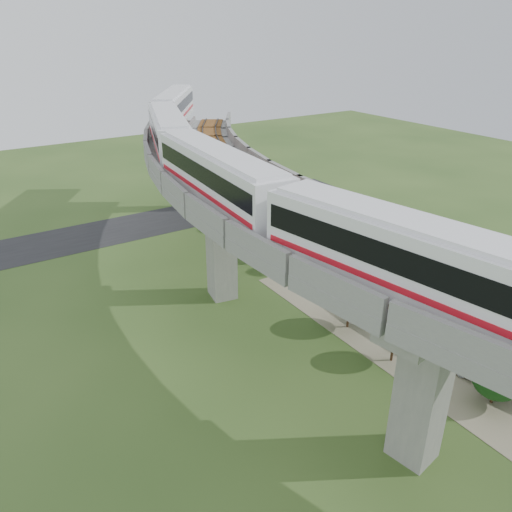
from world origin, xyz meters
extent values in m
plane|color=#345020|center=(0.00, 0.00, 0.00)|extent=(160.00, 160.00, 0.00)
cube|color=gray|center=(14.00, -2.00, 0.02)|extent=(18.00, 26.00, 0.04)
cube|color=#232326|center=(0.00, 30.00, 0.01)|extent=(60.00, 8.00, 0.03)
cube|color=#99968E|center=(9.12, 31.80, 4.20)|extent=(2.86, 2.93, 8.40)
cube|color=#99968E|center=(9.12, 31.80, 9.00)|extent=(7.21, 5.74, 1.20)
cube|color=#99968E|center=(0.91, 10.42, 4.20)|extent=(2.35, 2.51, 8.40)
cube|color=#99968E|center=(0.91, 10.42, 9.00)|extent=(7.31, 3.58, 1.20)
cube|color=#99968E|center=(0.91, -10.42, 4.20)|extent=(2.35, 2.51, 8.40)
cube|color=#99968E|center=(0.91, -10.42, 9.00)|extent=(7.31, 3.58, 1.20)
cube|color=gray|center=(6.19, 26.54, 10.00)|extent=(16.42, 20.91, 0.80)
cube|color=gray|center=(2.33, 28.44, 10.90)|extent=(8.66, 17.08, 1.00)
cube|color=gray|center=(10.04, 24.64, 10.90)|extent=(8.66, 17.08, 1.00)
cube|color=brown|center=(4.21, 27.51, 10.46)|extent=(10.68, 18.08, 0.12)
cube|color=black|center=(4.21, 27.51, 10.58)|extent=(9.69, 17.59, 0.12)
cube|color=brown|center=(8.16, 25.56, 10.46)|extent=(10.68, 18.08, 0.12)
cube|color=black|center=(8.16, 25.56, 10.58)|extent=(9.69, 17.59, 0.12)
cube|color=gray|center=(0.70, 9.13, 10.00)|extent=(11.77, 20.03, 0.80)
cube|color=gray|center=(-3.55, 9.78, 10.90)|extent=(3.22, 18.71, 1.00)
cube|color=gray|center=(4.95, 8.47, 10.90)|extent=(3.22, 18.71, 1.00)
cube|color=brown|center=(-1.48, 9.46, 10.46)|extent=(5.44, 19.05, 0.12)
cube|color=black|center=(-1.48, 9.46, 10.58)|extent=(4.35, 18.88, 0.12)
cube|color=brown|center=(2.87, 8.79, 10.46)|extent=(5.44, 19.05, 0.12)
cube|color=black|center=(2.87, 8.79, 10.58)|extent=(4.35, 18.88, 0.12)
cube|color=gray|center=(0.70, -9.13, 10.00)|extent=(11.77, 20.03, 0.80)
cube|color=gray|center=(-3.55, -9.78, 10.90)|extent=(3.22, 18.71, 1.00)
cube|color=gray|center=(4.95, -8.47, 10.90)|extent=(3.22, 18.71, 1.00)
cube|color=brown|center=(-1.48, -9.46, 10.46)|extent=(5.44, 19.05, 0.12)
cube|color=black|center=(-1.48, -9.46, 10.58)|extent=(4.35, 18.88, 0.12)
cube|color=brown|center=(2.87, -8.79, 10.46)|extent=(5.44, 19.05, 0.12)
cube|color=black|center=(2.87, -8.79, 10.58)|extent=(4.35, 18.88, 0.12)
cube|color=white|center=(-1.31, -10.48, 12.24)|extent=(5.19, 15.24, 3.20)
cube|color=white|center=(-1.31, -10.48, 13.94)|extent=(4.53, 14.41, 0.22)
cube|color=black|center=(-1.31, -10.48, 12.69)|extent=(5.15, 14.66, 1.15)
cube|color=red|center=(-1.31, -10.48, 11.49)|extent=(5.15, 14.66, 0.30)
cube|color=black|center=(-1.31, -10.48, 10.78)|extent=(4.02, 12.89, 0.28)
cube|color=white|center=(-1.99, 5.06, 12.24)|extent=(3.91, 15.17, 3.20)
cube|color=white|center=(-1.99, 5.06, 13.94)|extent=(3.31, 14.38, 0.22)
cube|color=black|center=(-1.99, 5.06, 12.69)|extent=(3.92, 14.58, 1.15)
cube|color=red|center=(-1.99, 5.06, 11.49)|extent=(3.92, 14.58, 0.30)
cube|color=black|center=(-1.99, 5.06, 10.78)|extent=(2.93, 12.86, 0.28)
cube|color=white|center=(1.20, 20.29, 12.24)|extent=(7.44, 15.06, 3.20)
cube|color=white|center=(1.20, 20.29, 13.94)|extent=(6.69, 14.18, 0.22)
cube|color=black|center=(1.20, 20.29, 12.69)|extent=(7.31, 14.51, 1.15)
cube|color=red|center=(1.20, 20.29, 11.49)|extent=(7.31, 14.51, 0.30)
cube|color=black|center=(1.20, 20.29, 10.78)|extent=(5.95, 12.67, 0.28)
cube|color=white|center=(8.08, 34.25, 12.24)|extent=(10.51, 14.01, 3.20)
cube|color=white|center=(8.08, 34.25, 13.94)|extent=(9.65, 13.08, 0.22)
cube|color=black|center=(8.08, 34.25, 12.69)|extent=(10.23, 13.54, 1.15)
cube|color=red|center=(8.08, 34.25, 11.49)|extent=(10.23, 13.54, 0.30)
cube|color=black|center=(8.08, 34.25, 10.78)|extent=(8.61, 11.69, 0.28)
cylinder|color=#2D382D|center=(12.25, 19.29, 0.75)|extent=(0.08, 0.08, 1.50)
cube|color=#2D382D|center=(11.38, 16.98, 0.75)|extent=(1.69, 4.77, 1.40)
cylinder|color=#2D382D|center=(10.62, 14.63, 0.75)|extent=(0.08, 0.08, 1.50)
cube|color=#2D382D|center=(9.98, 12.24, 0.75)|extent=(1.23, 4.91, 1.40)
cylinder|color=#2D382D|center=(9.45, 9.83, 0.75)|extent=(0.08, 0.08, 1.50)
cube|color=#2D382D|center=(9.03, 7.39, 0.75)|extent=(0.75, 4.99, 1.40)
cylinder|color=#2D382D|center=(8.74, 4.94, 0.75)|extent=(0.08, 0.08, 1.50)
cube|color=#2D382D|center=(8.56, 2.47, 0.75)|extent=(0.27, 5.04, 1.40)
cylinder|color=#2D382D|center=(8.50, 0.00, 0.75)|extent=(0.08, 0.08, 1.50)
cube|color=#2D382D|center=(8.56, -2.47, 0.75)|extent=(0.27, 5.04, 1.40)
cylinder|color=#2D382D|center=(8.74, -4.94, 0.75)|extent=(0.08, 0.08, 1.50)
cube|color=#2D382D|center=(9.03, -7.39, 0.75)|extent=(0.75, 4.99, 1.40)
cylinder|color=#2D382D|center=(9.45, -9.83, 0.75)|extent=(0.08, 0.08, 1.50)
cylinder|color=#382314|center=(11.59, 21.82, 0.85)|extent=(0.18, 0.18, 1.71)
ellipsoid|color=#143D13|center=(11.59, 21.82, 2.66)|extent=(3.16, 3.16, 2.69)
cylinder|color=#382314|center=(8.13, 14.64, 0.51)|extent=(0.18, 0.18, 1.02)
ellipsoid|color=#143D13|center=(8.13, 14.64, 1.88)|extent=(2.89, 2.89, 2.46)
cylinder|color=#382314|center=(8.30, 11.11, 0.46)|extent=(0.18, 0.18, 0.93)
ellipsoid|color=#143D13|center=(8.30, 11.11, 1.52)|extent=(1.97, 1.97, 1.68)
cylinder|color=#382314|center=(6.52, 0.83, 0.68)|extent=(0.18, 0.18, 1.36)
ellipsoid|color=#143D13|center=(6.52, 0.83, 2.28)|extent=(3.04, 3.04, 2.59)
cylinder|color=#382314|center=(6.21, -3.98, 0.74)|extent=(0.18, 0.18, 1.47)
ellipsoid|color=#143D13|center=(6.21, -3.98, 2.27)|extent=(2.64, 2.64, 2.24)
cylinder|color=#382314|center=(8.21, -10.35, 0.47)|extent=(0.18, 0.18, 0.95)
ellipsoid|color=#143D13|center=(8.21, -10.35, 1.82)|extent=(2.91, 2.91, 2.47)
imported|color=silver|center=(9.48, -8.59, 0.64)|extent=(2.20, 3.76, 1.20)
imported|color=maroon|center=(19.74, 2.10, 0.56)|extent=(3.04, 3.02, 1.05)
imported|color=black|center=(14.13, 3.33, 0.58)|extent=(3.79, 1.63, 1.09)
camera|label=1|loc=(-17.08, -22.66, 21.25)|focal=35.00mm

